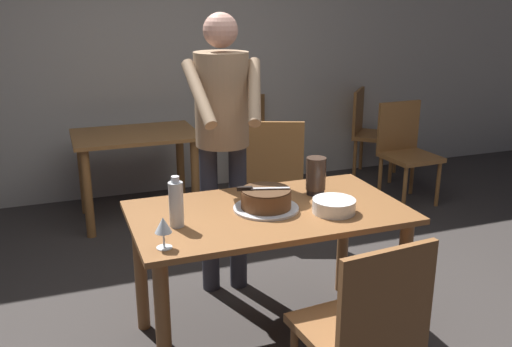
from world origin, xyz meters
name	(u,v)px	position (x,y,z in m)	size (l,w,h in m)	color
ground_plane	(268,335)	(0.00, 0.00, 0.00)	(14.00, 14.00, 0.00)	#383330
back_wall	(161,48)	(0.00, 2.72, 1.35)	(10.00, 0.12, 2.70)	#BCB7AD
main_dining_table	(268,232)	(0.00, 0.00, 0.62)	(1.41, 0.79, 0.75)	brown
cake_on_platter	(266,200)	(-0.01, 0.01, 0.80)	(0.34, 0.34, 0.11)	silver
cake_knife	(252,188)	(-0.08, 0.03, 0.87)	(0.27, 0.10, 0.02)	silver
plate_stack	(334,206)	(0.30, -0.15, 0.79)	(0.22, 0.22, 0.07)	white
wine_glass_near	(163,226)	(-0.60, -0.28, 0.85)	(0.08, 0.08, 0.14)	silver
water_bottle	(176,203)	(-0.49, -0.05, 0.86)	(0.07, 0.07, 0.25)	silver
hurricane_lamp	(316,176)	(0.33, 0.14, 0.86)	(0.11, 0.11, 0.21)	black
person_cutting_cake	(222,125)	(-0.06, 0.61, 1.08)	(0.46, 0.57, 1.72)	#2D2D38
chair_near_side	(364,327)	(0.12, -0.77, 0.49)	(0.48, 0.48, 0.90)	brown
background_table	(136,152)	(-0.38, 2.02, 0.58)	(1.00, 0.70, 0.74)	#9E6633
background_chair_0	(275,168)	(0.63, 1.46, 0.49)	(0.57, 0.57, 0.90)	#9E6633
background_chair_1	(370,129)	(2.07, 2.41, 0.49)	(0.62, 0.62, 0.90)	#9E6633
background_chair_2	(265,141)	(0.87, 2.32, 0.49)	(0.62, 0.62, 0.90)	#9E6633
background_chair_3	(406,148)	(1.97, 1.62, 0.49)	(0.46, 0.46, 0.90)	#9E6633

